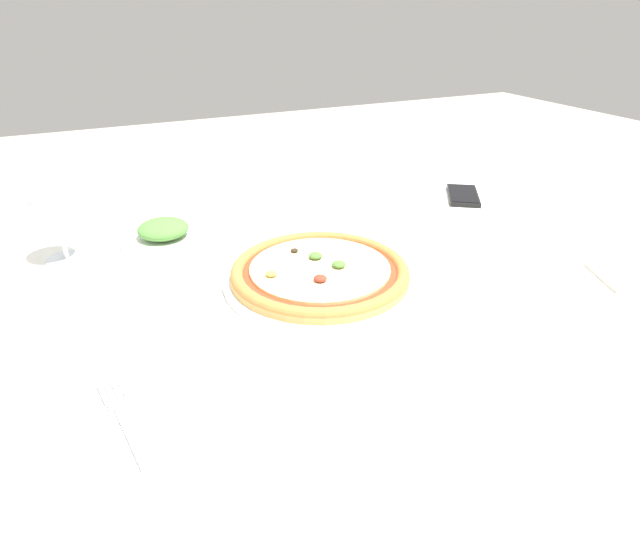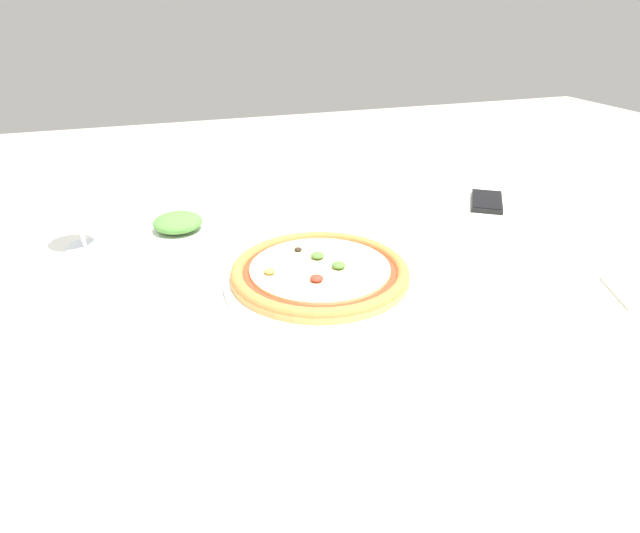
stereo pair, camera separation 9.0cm
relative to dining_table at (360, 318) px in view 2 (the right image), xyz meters
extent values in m
cube|color=brown|center=(0.00, 0.00, 0.05)|extent=(1.17, 1.05, 0.04)
cube|color=silver|center=(0.00, 0.00, 0.08)|extent=(1.27, 1.15, 0.01)
cylinder|color=brown|center=(-0.53, 0.47, -0.31)|extent=(0.06, 0.06, 0.69)
cylinder|color=brown|center=(0.53, 0.47, -0.31)|extent=(0.06, 0.06, 0.69)
cylinder|color=white|center=(-0.07, 0.02, 0.08)|extent=(0.33, 0.33, 0.01)
cylinder|color=tan|center=(-0.07, 0.02, 0.09)|extent=(0.30, 0.30, 0.01)
torus|color=#B27538|center=(-0.07, 0.02, 0.10)|extent=(0.30, 0.30, 0.02)
cylinder|color=#BC381E|center=(-0.07, 0.02, 0.10)|extent=(0.26, 0.26, 0.00)
cylinder|color=beige|center=(-0.07, 0.02, 0.11)|extent=(0.24, 0.24, 0.00)
ellipsoid|color=#4C7A33|center=(-0.04, 0.00, 0.11)|extent=(0.02, 0.02, 0.01)
ellipsoid|color=#2D2319|center=(-0.09, 0.09, 0.11)|extent=(0.01, 0.01, 0.01)
ellipsoid|color=#BC9342|center=(-0.16, 0.02, 0.11)|extent=(0.02, 0.02, 0.01)
ellipsoid|color=#A83323|center=(-0.09, -0.03, 0.11)|extent=(0.02, 0.02, 0.01)
ellipsoid|color=#4C7A33|center=(-0.06, 0.05, 0.11)|extent=(0.02, 0.02, 0.01)
cube|color=silver|center=(-0.41, -0.22, 0.08)|extent=(0.03, 0.11, 0.00)
cube|color=silver|center=(-0.42, -0.16, 0.08)|extent=(0.03, 0.02, 0.00)
cube|color=silver|center=(-0.44, -0.14, 0.08)|extent=(0.01, 0.05, 0.00)
cube|color=silver|center=(-0.43, -0.13, 0.08)|extent=(0.01, 0.05, 0.00)
cube|color=silver|center=(-0.42, -0.13, 0.08)|extent=(0.01, 0.05, 0.00)
cube|color=silver|center=(-0.41, -0.13, 0.08)|extent=(0.01, 0.05, 0.00)
cylinder|color=silver|center=(-0.46, 0.29, 0.08)|extent=(0.07, 0.07, 0.00)
cylinder|color=silver|center=(-0.46, 0.29, 0.12)|extent=(0.01, 0.01, 0.08)
sphere|color=silver|center=(-0.46, 0.29, 0.20)|extent=(0.09, 0.09, 0.09)
cube|color=black|center=(0.43, 0.26, 0.08)|extent=(0.14, 0.16, 0.01)
cube|color=black|center=(0.43, 0.26, 0.09)|extent=(0.12, 0.14, 0.00)
cylinder|color=white|center=(-0.28, 0.30, 0.08)|extent=(0.17, 0.17, 0.01)
ellipsoid|color=#4C8438|center=(-0.28, 0.30, 0.11)|extent=(0.10, 0.10, 0.04)
camera|label=1|loc=(-0.41, -0.71, 0.52)|focal=30.00mm
camera|label=2|loc=(-0.33, -0.75, 0.52)|focal=30.00mm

